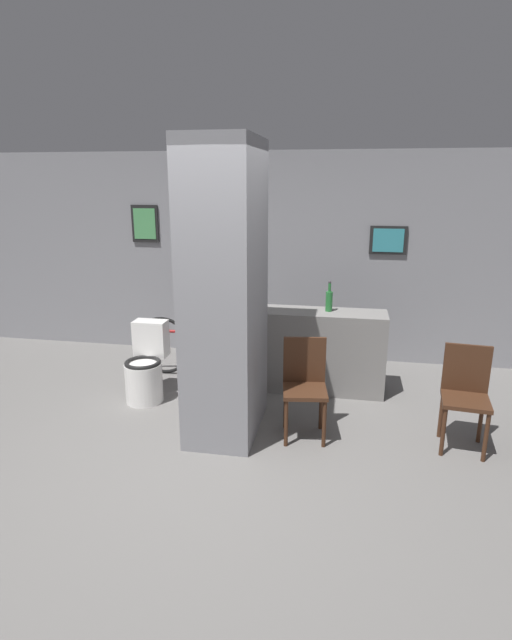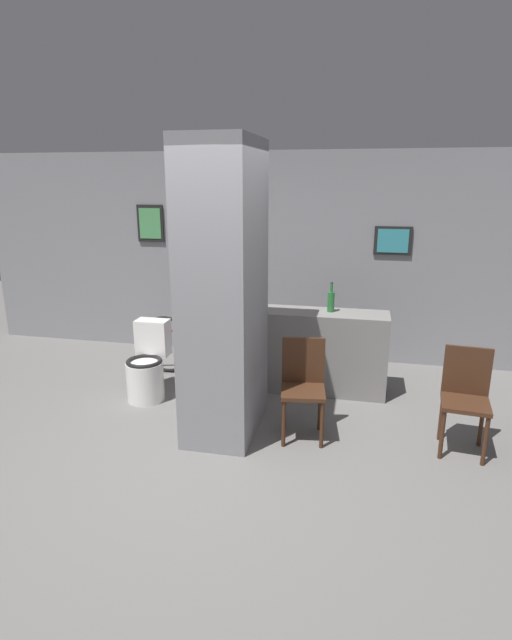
{
  "view_description": "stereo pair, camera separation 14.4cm",
  "coord_description": "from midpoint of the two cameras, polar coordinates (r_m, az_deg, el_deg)",
  "views": [
    {
      "loc": [
        1.02,
        -3.65,
        2.26
      ],
      "look_at": [
        0.19,
        0.9,
        0.95
      ],
      "focal_mm": 28.0,
      "sensor_mm": 36.0,
      "label": 1
    },
    {
      "loc": [
        1.16,
        -3.62,
        2.26
      ],
      "look_at": [
        0.19,
        0.9,
        0.95
      ],
      "focal_mm": 28.0,
      "sensor_mm": 36.0,
      "label": 2
    }
  ],
  "objects": [
    {
      "name": "wall_back",
      "position": [
        6.43,
        0.51,
        7.24
      ],
      "size": [
        8.0,
        0.09,
        2.6
      ],
      "color": "gray",
      "rests_on": "ground_plane"
    },
    {
      "name": "chair_near_pillar",
      "position": [
        4.52,
        4.66,
        -7.17
      ],
      "size": [
        0.43,
        0.43,
        0.89
      ],
      "rotation": [
        0.0,
        0.0,
        0.14
      ],
      "color": "#422616",
      "rests_on": "ground_plane"
    },
    {
      "name": "chair_by_doorway",
      "position": [
        4.65,
        22.0,
        -7.66
      ],
      "size": [
        0.42,
        0.42,
        0.89
      ],
      "rotation": [
        0.0,
        0.0,
        -0.11
      ],
      "color": "#422616",
      "rests_on": "ground_plane"
    },
    {
      "name": "pillar_center",
      "position": [
        4.39,
        -4.47,
        3.13
      ],
      "size": [
        0.63,
        1.01,
        2.6
      ],
      "color": "gray",
      "rests_on": "ground_plane"
    },
    {
      "name": "counter_shelf",
      "position": [
        5.5,
        6.43,
        -3.53
      ],
      "size": [
        1.42,
        0.44,
        0.9
      ],
      "color": "gray",
      "rests_on": "ground_plane"
    },
    {
      "name": "ground_plane",
      "position": [
        4.42,
        -5.62,
        -15.04
      ],
      "size": [
        14.0,
        14.0,
        0.0
      ],
      "primitive_type": "plane",
      "color": "slate"
    },
    {
      "name": "bottle_tall",
      "position": [
        5.37,
        7.59,
        2.26
      ],
      "size": [
        0.07,
        0.07,
        0.33
      ],
      "color": "#267233",
      "rests_on": "counter_shelf"
    },
    {
      "name": "toilet",
      "position": [
        5.42,
        -13.22,
        -5.43
      ],
      "size": [
        0.39,
        0.55,
        0.81
      ],
      "color": "white",
      "rests_on": "ground_plane"
    },
    {
      "name": "bicycle",
      "position": [
        5.88,
        -6.28,
        -3.08
      ],
      "size": [
        1.8,
        0.42,
        0.76
      ],
      "color": "black",
      "rests_on": "ground_plane"
    }
  ]
}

